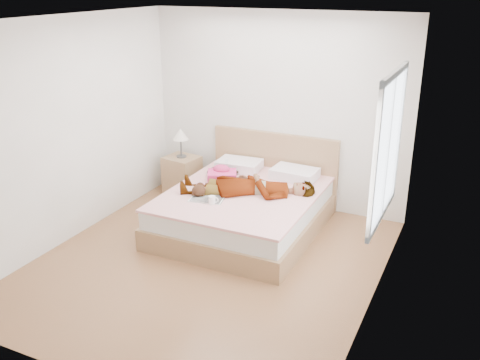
{
  "coord_description": "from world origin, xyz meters",
  "views": [
    {
      "loc": [
        2.56,
        -4.55,
        2.97
      ],
      "look_at": [
        0.0,
        0.85,
        0.7
      ],
      "focal_mm": 40.0,
      "sensor_mm": 36.0,
      "label": 1
    }
  ],
  "objects": [
    {
      "name": "ground",
      "position": [
        0.0,
        0.0,
        0.0
      ],
      "size": [
        4.0,
        4.0,
        0.0
      ],
      "primitive_type": "plane",
      "color": "#4F2F18",
      "rests_on": "ground"
    },
    {
      "name": "phone",
      "position": [
        -0.45,
        1.38,
        0.7
      ],
      "size": [
        0.08,
        0.11,
        0.05
      ],
      "primitive_type": "cube",
      "rotation": [
        0.44,
        0.0,
        0.35
      ],
      "color": "silver",
      "rests_on": "bed"
    },
    {
      "name": "room_shell",
      "position": [
        1.77,
        0.3,
        1.5
      ],
      "size": [
        4.0,
        4.0,
        4.0
      ],
      "color": "white",
      "rests_on": "ground"
    },
    {
      "name": "nightstand",
      "position": [
        -1.32,
        1.67,
        0.32
      ],
      "size": [
        0.51,
        0.47,
        0.98
      ],
      "color": "brown",
      "rests_on": "ground"
    },
    {
      "name": "plush_toy",
      "position": [
        -0.43,
        0.62,
        0.58
      ],
      "size": [
        0.22,
        0.28,
        0.14
      ],
      "color": "black",
      "rests_on": "bed"
    },
    {
      "name": "woman",
      "position": [
        0.05,
        0.98,
        0.62
      ],
      "size": [
        1.76,
        1.15,
        0.23
      ],
      "primitive_type": "imported",
      "rotation": [
        0.0,
        0.0,
        -1.22
      ],
      "color": "white",
      "rests_on": "bed"
    },
    {
      "name": "towel",
      "position": [
        -0.43,
        1.2,
        0.59
      ],
      "size": [
        0.46,
        0.43,
        0.19
      ],
      "color": "#F44280",
      "rests_on": "bed"
    },
    {
      "name": "hair",
      "position": [
        -0.52,
        1.43,
        0.55
      ],
      "size": [
        0.49,
        0.56,
        0.07
      ],
      "primitive_type": "ellipsoid",
      "rotation": [
        0.0,
        0.0,
        -0.17
      ],
      "color": "black",
      "rests_on": "bed"
    },
    {
      "name": "bed",
      "position": [
        0.0,
        1.04,
        0.28
      ],
      "size": [
        1.8,
        2.08,
        1.0
      ],
      "color": "brown",
      "rests_on": "ground"
    },
    {
      "name": "magazine",
      "position": [
        -0.29,
        0.55,
        0.52
      ],
      "size": [
        0.45,
        0.34,
        0.02
      ],
      "color": "white",
      "rests_on": "bed"
    },
    {
      "name": "coffee_mug",
      "position": [
        -0.17,
        0.46,
        0.56
      ],
      "size": [
        0.13,
        0.11,
        0.09
      ],
      "color": "white",
      "rests_on": "bed"
    }
  ]
}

